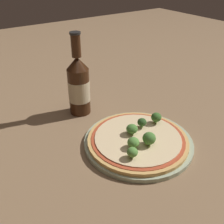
{
  "coord_description": "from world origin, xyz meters",
  "views": [
    {
      "loc": [
        -0.38,
        -0.42,
        0.43
      ],
      "look_at": [
        -0.03,
        0.09,
        0.06
      ],
      "focal_mm": 42.0,
      "sensor_mm": 36.0,
      "label": 1
    }
  ],
  "objects": [
    {
      "name": "broccoli_floret_2",
      "position": [
        0.07,
        0.01,
        0.04
      ],
      "size": [
        0.03,
        0.03,
        0.03
      ],
      "color": "#7A9E5B",
      "rests_on": "pizza"
    },
    {
      "name": "broccoli_floret_0",
      "position": [
        -0.05,
        -0.04,
        0.04
      ],
      "size": [
        0.03,
        0.03,
        0.03
      ],
      "color": "#7A9E5B",
      "rests_on": "pizza"
    },
    {
      "name": "plate",
      "position": [
        -0.01,
        -0.01,
        0.01
      ],
      "size": [
        0.29,
        0.29,
        0.01
      ],
      "color": "#A3B293",
      "rests_on": "ground_plane"
    },
    {
      "name": "broccoli_floret_1",
      "position": [
        -0.01,
        -0.05,
        0.05
      ],
      "size": [
        0.03,
        0.03,
        0.04
      ],
      "color": "#7A9E5B",
      "rests_on": "pizza"
    },
    {
      "name": "ground_plane",
      "position": [
        0.0,
        0.0,
        0.0
      ],
      "size": [
        3.0,
        3.0,
        0.0
      ],
      "primitive_type": "plane",
      "color": "#846647"
    },
    {
      "name": "broccoli_floret_4",
      "position": [
        -0.02,
        0.01,
        0.04
      ],
      "size": [
        0.03,
        0.03,
        0.03
      ],
      "color": "#7A9E5B",
      "rests_on": "pizza"
    },
    {
      "name": "beer_bottle",
      "position": [
        -0.05,
        0.23,
        0.09
      ],
      "size": [
        0.07,
        0.07,
        0.25
      ],
      "color": "#381E0F",
      "rests_on": "ground_plane"
    },
    {
      "name": "broccoli_floret_3",
      "position": [
        -0.08,
        -0.06,
        0.04
      ],
      "size": [
        0.03,
        0.03,
        0.03
      ],
      "color": "#7A9E5B",
      "rests_on": "pizza"
    },
    {
      "name": "pizza",
      "position": [
        -0.01,
        -0.01,
        0.02
      ],
      "size": [
        0.26,
        0.26,
        0.01
      ],
      "color": "tan",
      "rests_on": "plate"
    },
    {
      "name": "broccoli_floret_5",
      "position": [
        0.02,
        0.02,
        0.04
      ],
      "size": [
        0.02,
        0.02,
        0.03
      ],
      "color": "#7A9E5B",
      "rests_on": "pizza"
    }
  ]
}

